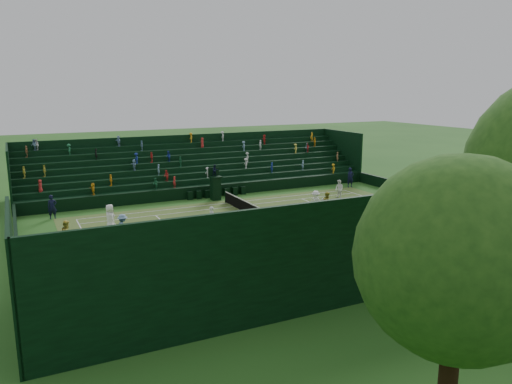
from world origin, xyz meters
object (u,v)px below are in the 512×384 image
Objects in this scene: umpire_chair at (215,185)px; player_near_east at (212,218)px; player_far_west at (339,189)px; tennis_net at (256,212)px; player_far_east at (316,202)px; player_near_west at (110,219)px.

umpire_chair is 1.86× the size of player_near_east.
player_far_west is at bearing 67.14° from umpire_chair.
player_far_west reaches higher than tennis_net.
tennis_net is at bearing -77.06° from player_near_east.
player_far_east is at bearing -59.47° from player_far_west.
player_near_west is 19.88m from player_far_west.
umpire_chair reaches higher than player_near_west.
player_near_west is at bearing -57.75° from umpire_chair.
tennis_net is 6.57× the size of player_far_east.
player_near_east is at bearing -78.93° from player_far_west.
tennis_net is 7.14× the size of player_near_east.
umpire_chair reaches higher than tennis_net.
player_near_west is at bearing -129.20° from player_far_east.
player_far_east is (1.57, 14.97, -0.08)m from player_near_west.
tennis_net is 3.84× the size of umpire_chair.
player_far_west is 0.91× the size of player_far_east.
player_near_west reaches higher than tennis_net.
player_far_west is (-3.02, 9.52, 0.28)m from tennis_net.
tennis_net is 4.79m from player_far_east.
player_far_east is at bearing 82.24° from tennis_net.
player_near_east is at bearing -23.00° from umpire_chair.
umpire_chair is 11.72m from player_near_west.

